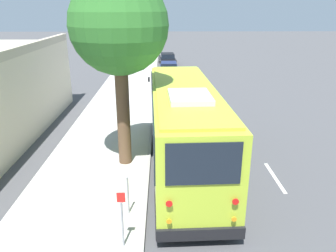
{
  "coord_description": "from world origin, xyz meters",
  "views": [
    {
      "loc": [
        -11.11,
        1.03,
        6.31
      ],
      "look_at": [
        2.58,
        0.78,
        1.3
      ],
      "focal_mm": 35.0,
      "sensor_mm": 36.0,
      "label": 1
    }
  ],
  "objects_px": {
    "sign_post_near": "(122,219)",
    "sign_post_far": "(128,195)",
    "street_tree": "(119,20)",
    "parked_sedan_black": "(167,59)",
    "shuttle_bus": "(184,124)",
    "parked_sedan_tan": "(170,86)",
    "parked_sedan_navy": "(169,69)"
  },
  "relations": [
    {
      "from": "sign_post_near",
      "to": "sign_post_far",
      "type": "bearing_deg",
      "value": 0.0
    },
    {
      "from": "street_tree",
      "to": "sign_post_near",
      "type": "xyz_separation_m",
      "value": [
        -5.26,
        -0.48,
        -4.85
      ]
    },
    {
      "from": "parked_sedan_black",
      "to": "sign_post_far",
      "type": "xyz_separation_m",
      "value": [
        -29.21,
        1.69,
        0.19
      ]
    },
    {
      "from": "shuttle_bus",
      "to": "sign_post_far",
      "type": "bearing_deg",
      "value": 148.0
    },
    {
      "from": "parked_sedan_black",
      "to": "sign_post_far",
      "type": "bearing_deg",
      "value": 173.53
    },
    {
      "from": "shuttle_bus",
      "to": "parked_sedan_tan",
      "type": "relative_size",
      "value": 2.17
    },
    {
      "from": "street_tree",
      "to": "sign_post_near",
      "type": "relative_size",
      "value": 4.76
    },
    {
      "from": "parked_sedan_navy",
      "to": "parked_sedan_black",
      "type": "relative_size",
      "value": 0.91
    },
    {
      "from": "shuttle_bus",
      "to": "street_tree",
      "type": "distance_m",
      "value": 4.62
    },
    {
      "from": "parked_sedan_tan",
      "to": "sign_post_near",
      "type": "relative_size",
      "value": 2.76
    },
    {
      "from": "parked_sedan_tan",
      "to": "parked_sedan_black",
      "type": "height_order",
      "value": "parked_sedan_tan"
    },
    {
      "from": "parked_sedan_tan",
      "to": "parked_sedan_navy",
      "type": "height_order",
      "value": "parked_sedan_tan"
    },
    {
      "from": "parked_sedan_navy",
      "to": "street_tree",
      "type": "height_order",
      "value": "street_tree"
    },
    {
      "from": "parked_sedan_tan",
      "to": "sign_post_near",
      "type": "distance_m",
      "value": 17.3
    },
    {
      "from": "parked_sedan_tan",
      "to": "parked_sedan_black",
      "type": "relative_size",
      "value": 0.99
    },
    {
      "from": "parked_sedan_navy",
      "to": "street_tree",
      "type": "distance_m",
      "value": 19.92
    },
    {
      "from": "parked_sedan_black",
      "to": "sign_post_near",
      "type": "distance_m",
      "value": 30.78
    },
    {
      "from": "shuttle_bus",
      "to": "parked_sedan_tan",
      "type": "xyz_separation_m",
      "value": [
        12.33,
        0.26,
        -1.32
      ]
    },
    {
      "from": "parked_sedan_black",
      "to": "sign_post_far",
      "type": "relative_size",
      "value": 3.66
    },
    {
      "from": "shuttle_bus",
      "to": "parked_sedan_black",
      "type": "bearing_deg",
      "value": -1.58
    },
    {
      "from": "shuttle_bus",
      "to": "sign_post_near",
      "type": "bearing_deg",
      "value": 156.27
    },
    {
      "from": "sign_post_far",
      "to": "street_tree",
      "type": "bearing_deg",
      "value": 7.31
    },
    {
      "from": "shuttle_bus",
      "to": "sign_post_near",
      "type": "height_order",
      "value": "shuttle_bus"
    },
    {
      "from": "shuttle_bus",
      "to": "parked_sedan_tan",
      "type": "bearing_deg",
      "value": -0.91
    },
    {
      "from": "parked_sedan_navy",
      "to": "parked_sedan_black",
      "type": "xyz_separation_m",
      "value": [
        6.38,
        0.04,
        -0.0
      ]
    },
    {
      "from": "shuttle_bus",
      "to": "parked_sedan_navy",
      "type": "xyz_separation_m",
      "value": [
        19.46,
        0.21,
        -1.34
      ]
    },
    {
      "from": "parked_sedan_tan",
      "to": "parked_sedan_black",
      "type": "xyz_separation_m",
      "value": [
        13.51,
        -0.02,
        -0.02
      ]
    },
    {
      "from": "parked_sedan_black",
      "to": "sign_post_near",
      "type": "relative_size",
      "value": 2.79
    },
    {
      "from": "parked_sedan_navy",
      "to": "sign_post_near",
      "type": "relative_size",
      "value": 2.54
    },
    {
      "from": "parked_sedan_navy",
      "to": "sign_post_near",
      "type": "xyz_separation_m",
      "value": [
        -24.34,
        1.73,
        0.42
      ]
    },
    {
      "from": "street_tree",
      "to": "sign_post_near",
      "type": "bearing_deg",
      "value": -174.79
    },
    {
      "from": "parked_sedan_black",
      "to": "street_tree",
      "type": "xyz_separation_m",
      "value": [
        -25.46,
        2.17,
        5.27
      ]
    }
  ]
}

